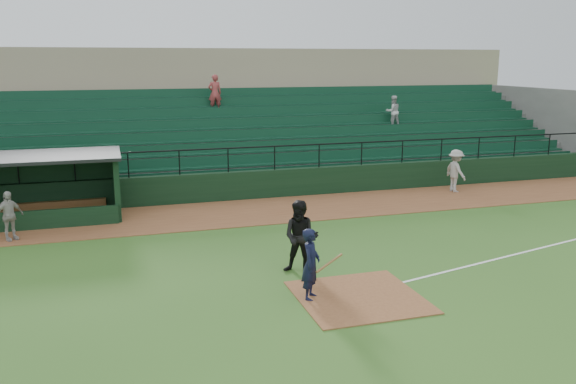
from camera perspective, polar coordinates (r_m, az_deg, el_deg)
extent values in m
plane|color=#315C1D|center=(15.86, 5.35, -8.73)|extent=(90.00, 90.00, 0.00)
cube|color=brown|center=(23.10, -2.18, -1.80)|extent=(40.00, 4.00, 0.03)
cube|color=brown|center=(15.01, 6.82, -9.99)|extent=(3.00, 3.00, 0.03)
cube|color=white|center=(21.00, 24.74, -4.49)|extent=(17.49, 4.44, 0.01)
cube|color=black|center=(25.05, -3.48, 0.69)|extent=(36.00, 0.35, 1.20)
cylinder|color=black|center=(24.77, -3.53, 4.32)|extent=(36.00, 0.06, 0.06)
cube|color=slate|center=(29.56, -5.75, 4.84)|extent=(36.00, 9.00, 3.60)
cube|color=#103D27|center=(29.02, -5.58, 5.60)|extent=(34.56, 8.00, 4.05)
cube|color=slate|center=(37.47, 22.48, 6.05)|extent=(0.35, 9.50, 4.20)
cube|color=gray|center=(35.79, -7.88, 8.38)|extent=(38.00, 3.00, 6.40)
cube|color=slate|center=(33.79, -7.35, 9.00)|extent=(36.00, 2.00, 0.20)
imported|color=silver|center=(32.14, 10.06, 7.64)|extent=(0.81, 0.63, 1.67)
imported|color=#A43C3C|center=(31.06, -7.05, 9.43)|extent=(0.69, 0.45, 1.88)
cube|color=black|center=(23.20, -16.16, 0.64)|extent=(0.20, 2.60, 2.30)
imported|color=black|center=(14.53, 2.22, -6.95)|extent=(0.71, 0.78, 1.79)
cylinder|color=olive|center=(14.46, 3.99, -6.84)|extent=(0.79, 0.34, 0.35)
imported|color=black|center=(16.24, 1.26, -4.35)|extent=(1.24, 1.15, 2.04)
imported|color=#A7A29D|center=(27.20, 15.83, 1.98)|extent=(0.81, 1.27, 1.88)
imported|color=#ABA6A0|center=(21.13, -25.28, -2.09)|extent=(1.01, 0.86, 1.62)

